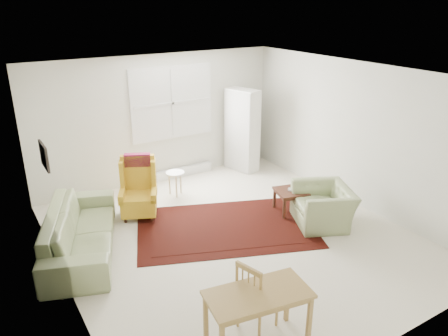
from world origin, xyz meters
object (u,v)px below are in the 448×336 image
coffee_table (290,201)px  cabinet (242,130)px  armchair (323,202)px  wingback_chair (138,188)px  stool (176,183)px  desk (257,320)px  desk_chair (258,294)px  sofa (80,223)px

coffee_table → cabinet: bearing=78.8°
armchair → wingback_chair: wingback_chair is taller
stool → desk: (-0.94, -3.92, 0.11)m
stool → coffee_table: bearing=-50.5°
coffee_table → desk_chair: desk_chair is taller
wingback_chair → cabinet: bearing=44.3°
cabinet → desk: size_ratio=1.62×
wingback_chair → desk_chair: 3.23m
armchair → stool: (-1.56, 2.26, -0.15)m
desk → desk_chair: bearing=53.2°
stool → desk: bearing=-103.5°
armchair → wingback_chair: (-2.46, 1.81, 0.14)m
armchair → coffee_table: (-0.18, 0.59, -0.17)m
coffee_table → stool: bearing=129.5°
coffee_table → desk_chair: size_ratio=0.57×
sofa → stool: bearing=-42.6°
stool → armchair: bearing=-55.4°
sofa → coffee_table: 3.46m
cabinet → desk_chair: cabinet is taller
wingback_chair → coffee_table: wingback_chair is taller
coffee_table → desk_chair: bearing=-136.8°
sofa → desk: 3.07m
wingback_chair → armchair: bearing=-10.8°
wingback_chair → stool: size_ratio=2.23×
sofa → stool: sofa is taller
stool → desk: size_ratio=0.43×
stool → cabinet: bearing=14.4°
stool → cabinet: size_ratio=0.27×
coffee_table → armchair: bearing=-72.7°
sofa → armchair: bearing=-88.9°
armchair → stool: bearing=-120.9°
stool → cabinet: cabinet is taller
sofa → desk_chair: size_ratio=2.60×
desk → cabinet: bearing=58.0°
coffee_table → cabinet: size_ratio=0.29×
desk → desk_chair: size_ratio=1.23×
stool → cabinet: 1.96m
sofa → coffee_table: bearing=-80.5°
cabinet → desk: (-2.74, -4.38, -0.53)m
armchair → cabinet: bearing=-160.5°
sofa → armchair: 3.78m
cabinet → sofa: bearing=-175.4°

